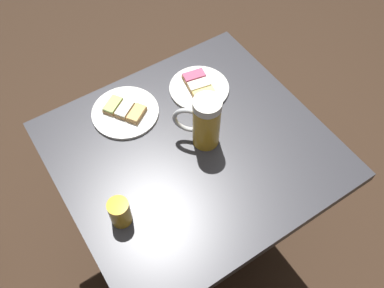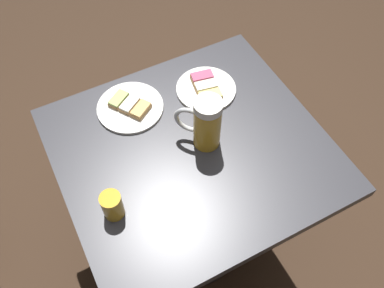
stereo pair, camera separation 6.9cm
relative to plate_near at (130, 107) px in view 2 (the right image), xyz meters
name	(u,v)px [view 2 (the right image)]	position (x,y,z in m)	size (l,w,h in m)	color
ground_plane	(192,238)	(0.23, 0.11, -0.74)	(6.00, 6.00, 0.00)	#382619
cafe_table	(192,173)	(0.23, 0.11, -0.16)	(0.75, 0.81, 0.73)	black
plate_near	(130,107)	(0.00, 0.00, 0.00)	(0.22, 0.22, 0.03)	white
plate_far	(206,88)	(0.04, 0.26, 0.00)	(0.20, 0.20, 0.03)	white
beer_mug	(206,123)	(0.23, 0.15, 0.08)	(0.12, 0.12, 0.19)	gold
beer_glass_small	(112,205)	(0.33, -0.18, 0.04)	(0.06, 0.06, 0.09)	gold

